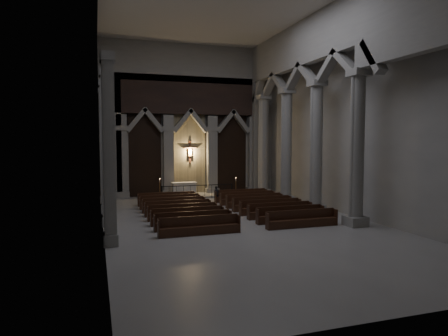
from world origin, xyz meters
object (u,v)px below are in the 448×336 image
object	(u,v)px
altar	(184,189)
candle_stand_right	(236,192)
altar_rail	(198,189)
worshipper	(217,194)
candle_stand_left	(160,194)
pews	(225,210)

from	to	relation	value
altar	candle_stand_right	world-z (taller)	candle_stand_right
altar	altar_rail	size ratio (longest dim) A/B	0.36
altar_rail	worshipper	bearing A→B (deg)	-66.59
altar_rail	worshipper	distance (m)	2.22
candle_stand_left	worshipper	distance (m)	4.40
altar_rail	pews	xyz separation A→B (m)	(-0.00, -6.60, -0.44)
altar	pews	bearing A→B (deg)	-84.61
altar_rail	candle_stand_left	bearing A→B (deg)	172.74
altar	worshipper	bearing A→B (deg)	-64.53
altar_rail	worshipper	xyz separation A→B (m)	(0.88, -2.03, -0.14)
candle_stand_left	pews	size ratio (longest dim) A/B	0.17
worshipper	altar_rail	bearing A→B (deg)	97.67
candle_stand_right	candle_stand_left	bearing A→B (deg)	173.42
pews	candle_stand_left	bearing A→B (deg)	112.00
altar_rail	candle_stand_left	size ratio (longest dim) A/B	3.42
altar	altar_rail	distance (m)	1.59
worshipper	altar	bearing A→B (deg)	99.73
altar_rail	candle_stand_right	world-z (taller)	candle_stand_right
altar	candle_stand_left	bearing A→B (deg)	-153.12
pews	altar	bearing A→B (deg)	95.39
candle_stand_right	altar	bearing A→B (deg)	155.24
altar	candle_stand_right	distance (m)	4.08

